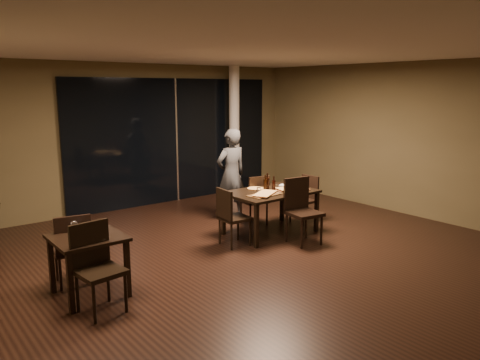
{
  "coord_description": "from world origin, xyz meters",
  "views": [
    {
      "loc": [
        -4.28,
        -5.04,
        2.49
      ],
      "look_at": [
        0.25,
        0.7,
        1.05
      ],
      "focal_mm": 35.0,
      "sensor_mm": 36.0,
      "label": 1
    }
  ],
  "objects_px": {
    "bottle_b": "(274,184)",
    "chair_main_left": "(230,214)",
    "chair_main_right": "(306,196)",
    "chair_side_near": "(96,263)",
    "main_table": "(271,195)",
    "chair_main_far": "(256,198)",
    "side_table": "(88,246)",
    "diner": "(231,174)",
    "bottle_a": "(265,183)",
    "bottle_c": "(267,182)",
    "chair_main_near": "(301,207)",
    "chair_side_far": "(73,246)"
  },
  "relations": [
    {
      "from": "bottle_b",
      "to": "chair_main_left",
      "type": "bearing_deg",
      "value": -174.9
    },
    {
      "from": "chair_main_right",
      "to": "chair_side_near",
      "type": "xyz_separation_m",
      "value": [
        -4.48,
        -1.06,
        0.08
      ]
    },
    {
      "from": "chair_main_right",
      "to": "main_table",
      "type": "bearing_deg",
      "value": -84.74
    },
    {
      "from": "chair_main_right",
      "to": "chair_main_far",
      "type": "bearing_deg",
      "value": -115.9
    },
    {
      "from": "side_table",
      "to": "diner",
      "type": "xyz_separation_m",
      "value": [
        3.42,
        1.66,
        0.25
      ]
    },
    {
      "from": "chair_main_far",
      "to": "chair_side_near",
      "type": "bearing_deg",
      "value": 31.57
    },
    {
      "from": "chair_main_left",
      "to": "chair_side_near",
      "type": "xyz_separation_m",
      "value": [
        -2.52,
        -0.83,
        0.04
      ]
    },
    {
      "from": "main_table",
      "to": "chair_main_far",
      "type": "height_order",
      "value": "chair_main_far"
    },
    {
      "from": "chair_main_far",
      "to": "chair_main_left",
      "type": "xyz_separation_m",
      "value": [
        -1.07,
        -0.63,
        0.0
      ]
    },
    {
      "from": "diner",
      "to": "bottle_a",
      "type": "relative_size",
      "value": 6.16
    },
    {
      "from": "bottle_b",
      "to": "chair_main_right",
      "type": "bearing_deg",
      "value": 8.55
    },
    {
      "from": "bottle_c",
      "to": "bottle_b",
      "type": "bearing_deg",
      "value": -65.98
    },
    {
      "from": "chair_main_far",
      "to": "bottle_a",
      "type": "relative_size",
      "value": 3.29
    },
    {
      "from": "chair_main_right",
      "to": "bottle_a",
      "type": "bearing_deg",
      "value": -88.19
    },
    {
      "from": "chair_main_near",
      "to": "bottle_b",
      "type": "height_order",
      "value": "chair_main_near"
    },
    {
      "from": "chair_main_far",
      "to": "chair_side_near",
      "type": "xyz_separation_m",
      "value": [
        -3.59,
        -1.46,
        0.05
      ]
    },
    {
      "from": "chair_side_far",
      "to": "chair_main_near",
      "type": "bearing_deg",
      "value": -179.22
    },
    {
      "from": "chair_main_far",
      "to": "bottle_a",
      "type": "height_order",
      "value": "bottle_a"
    },
    {
      "from": "bottle_a",
      "to": "chair_side_near",
      "type": "bearing_deg",
      "value": -163.71
    },
    {
      "from": "chair_side_far",
      "to": "chair_side_near",
      "type": "relative_size",
      "value": 0.93
    },
    {
      "from": "chair_main_far",
      "to": "main_table",
      "type": "bearing_deg",
      "value": 86.8
    },
    {
      "from": "main_table",
      "to": "chair_main_left",
      "type": "relative_size",
      "value": 1.6
    },
    {
      "from": "chair_main_left",
      "to": "diner",
      "type": "height_order",
      "value": "diner"
    },
    {
      "from": "side_table",
      "to": "chair_main_far",
      "type": "distance_m",
      "value": 3.67
    },
    {
      "from": "chair_side_near",
      "to": "chair_main_right",
      "type": "bearing_deg",
      "value": 6.59
    },
    {
      "from": "chair_side_far",
      "to": "chair_main_right",
      "type": "bearing_deg",
      "value": -167.36
    },
    {
      "from": "chair_main_far",
      "to": "diner",
      "type": "distance_m",
      "value": 0.73
    },
    {
      "from": "chair_main_right",
      "to": "chair_side_near",
      "type": "distance_m",
      "value": 4.61
    },
    {
      "from": "bottle_a",
      "to": "chair_main_right",
      "type": "bearing_deg",
      "value": 3.61
    },
    {
      "from": "chair_main_right",
      "to": "bottle_c",
      "type": "height_order",
      "value": "bottle_c"
    },
    {
      "from": "chair_main_far",
      "to": "bottle_c",
      "type": "distance_m",
      "value": 0.58
    },
    {
      "from": "chair_side_far",
      "to": "chair_side_near",
      "type": "distance_m",
      "value": 0.84
    },
    {
      "from": "chair_side_far",
      "to": "diner",
      "type": "relative_size",
      "value": 0.54
    },
    {
      "from": "chair_main_far",
      "to": "chair_main_left",
      "type": "bearing_deg",
      "value": 40.02
    },
    {
      "from": "side_table",
      "to": "diner",
      "type": "relative_size",
      "value": 0.46
    },
    {
      "from": "main_table",
      "to": "side_table",
      "type": "relative_size",
      "value": 1.88
    },
    {
      "from": "chair_side_near",
      "to": "diner",
      "type": "bearing_deg",
      "value": 24.22
    },
    {
      "from": "bottle_c",
      "to": "chair_side_far",
      "type": "bearing_deg",
      "value": -176.82
    },
    {
      "from": "chair_main_far",
      "to": "chair_main_right",
      "type": "relative_size",
      "value": 1.06
    },
    {
      "from": "side_table",
      "to": "chair_main_near",
      "type": "bearing_deg",
      "value": -2.56
    },
    {
      "from": "main_table",
      "to": "chair_main_right",
      "type": "distance_m",
      "value": 1.04
    },
    {
      "from": "chair_side_far",
      "to": "chair_main_left",
      "type": "bearing_deg",
      "value": -170.48
    },
    {
      "from": "chair_main_left",
      "to": "chair_side_far",
      "type": "bearing_deg",
      "value": 94.34
    },
    {
      "from": "chair_main_near",
      "to": "bottle_b",
      "type": "distance_m",
      "value": 0.7
    },
    {
      "from": "main_table",
      "to": "chair_main_near",
      "type": "xyz_separation_m",
      "value": [
        0.07,
        -0.65,
        -0.09
      ]
    },
    {
      "from": "chair_main_right",
      "to": "chair_side_near",
      "type": "relative_size",
      "value": 0.87
    },
    {
      "from": "diner",
      "to": "side_table",
      "type": "bearing_deg",
      "value": 27.64
    },
    {
      "from": "chair_side_near",
      "to": "bottle_a",
      "type": "height_order",
      "value": "bottle_a"
    },
    {
      "from": "main_table",
      "to": "bottle_a",
      "type": "relative_size",
      "value": 5.3
    },
    {
      "from": "chair_main_near",
      "to": "bottle_b",
      "type": "xyz_separation_m",
      "value": [
        -0.02,
        0.64,
        0.29
      ]
    }
  ]
}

